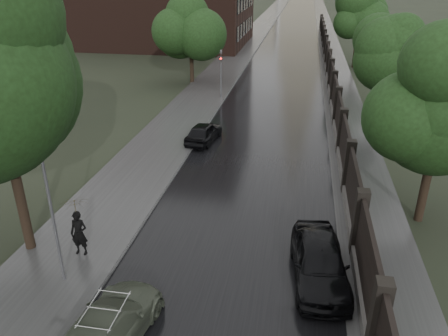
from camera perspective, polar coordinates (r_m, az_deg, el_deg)
ground at (r=13.78m, az=-1.98°, el=-21.12°), size 800.00×800.00×0.00m
fence_right at (r=42.39m, az=13.63°, el=11.98°), size 0.45×75.72×2.70m
tree_left_far at (r=40.91m, az=-4.41°, el=18.16°), size 4.25×4.25×7.39m
tree_right_a at (r=18.83m, az=26.56°, el=6.91°), size 4.08×4.08×7.01m
tree_right_b at (r=32.19m, az=20.36°, el=14.45°), size 4.08×4.08×7.01m
tree_right_c at (r=49.89m, az=17.22°, el=18.04°), size 4.08×4.08×7.01m
lamp_post at (r=15.06m, az=-21.50°, el=-5.80°), size 0.25×0.12×5.11m
traffic_light at (r=35.75m, az=-0.39°, el=12.65°), size 0.16×0.32×4.00m
volga_sedan at (r=13.47m, az=-15.04°, el=-19.58°), size 2.40×4.73×1.32m
hatchback_left at (r=27.06m, az=-2.66°, el=4.69°), size 1.95×3.81×1.24m
car_right_near at (r=15.58m, az=12.38°, el=-11.81°), size 2.25×4.61×1.52m
pedestrian_umbrella at (r=16.52m, az=-18.84°, el=-5.31°), size 1.03×1.05×2.74m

